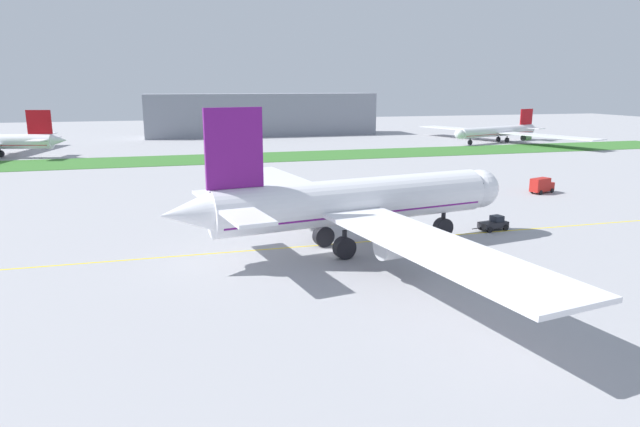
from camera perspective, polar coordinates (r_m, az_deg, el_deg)
ground_plane at (r=74.74m, az=1.16°, el=-4.00°), size 600.00×600.00×0.00m
apron_taxi_line at (r=78.26m, az=0.36°, el=-3.21°), size 280.00×0.36×0.01m
grass_median_strip at (r=172.66m, az=-8.53°, el=5.59°), size 320.00×24.00×0.10m
airliner_foreground at (r=74.55m, az=3.13°, el=1.12°), size 49.07×76.28×19.24m
pushback_tug at (r=90.07m, az=17.25°, el=-0.98°), size 6.36×3.11×2.19m
ground_crew_wingwalker_port at (r=79.33m, az=5.55°, el=-2.30°), size 0.51×0.43×1.65m
ground_crew_marshaller_front at (r=65.46m, az=14.06°, el=-5.94°), size 0.59×0.30×1.70m
service_truck_baggage_loader at (r=118.49m, az=13.34°, el=2.70°), size 5.05×3.76×2.51m
service_truck_fuel_bowser at (r=123.90m, az=21.60°, el=2.69°), size 6.04×3.77×3.14m
service_truck_catering_van at (r=110.90m, az=6.07°, el=2.35°), size 6.33×4.55×2.78m
parked_airliner_far_right at (r=229.10m, az=17.76°, el=7.95°), size 45.97×76.91×12.34m
terminal_building at (r=250.26m, az=-5.92°, el=9.97°), size 98.95×20.00×18.00m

